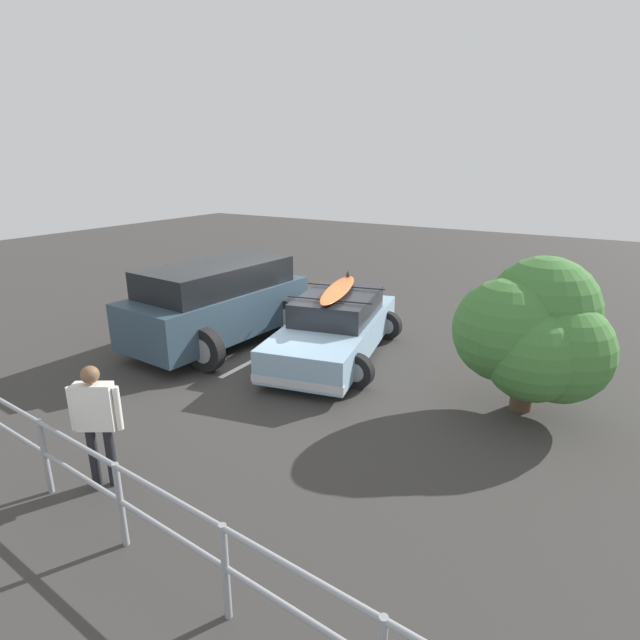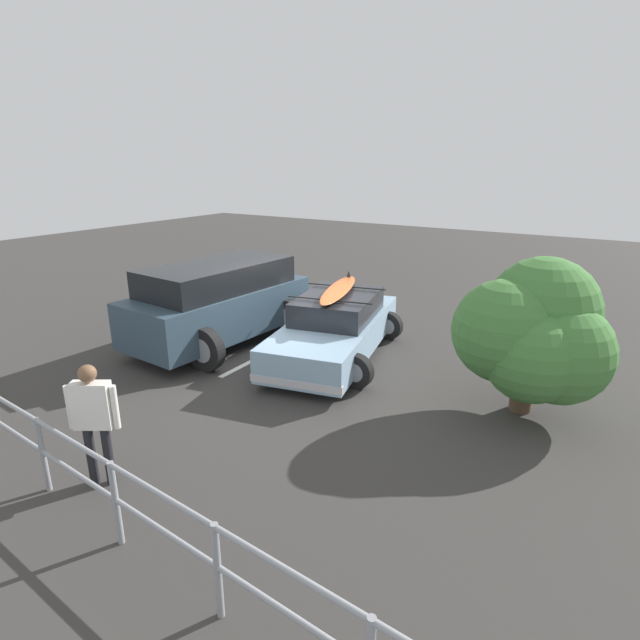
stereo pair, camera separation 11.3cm
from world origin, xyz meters
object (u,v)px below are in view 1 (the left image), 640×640
person_bystander (96,416)px  bush_near_left (531,333)px  suv_car (219,302)px  sedan_car (335,327)px

person_bystander → bush_near_left: bush_near_left is taller
person_bystander → bush_near_left: 6.38m
suv_car → person_bystander: bearing=115.8°
person_bystander → bush_near_left: (-4.18, -4.81, 0.38)m
person_bystander → bush_near_left: bearing=-130.9°
person_bystander → sedan_car: bearing=-93.2°
sedan_car → person_bystander: 5.45m
sedan_car → bush_near_left: 4.00m
sedan_car → person_bystander: person_bystander is taller
suv_car → bush_near_left: 6.47m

